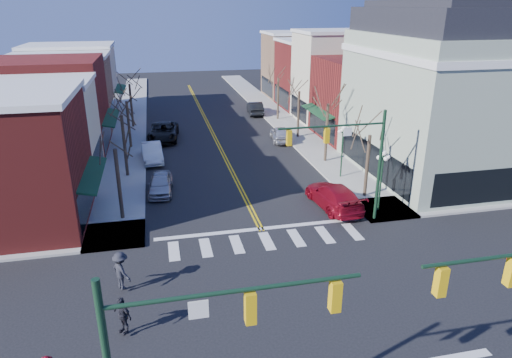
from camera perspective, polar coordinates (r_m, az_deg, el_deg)
ground at (r=21.98m, az=5.38°, el=-15.35°), size 160.00×160.00×0.00m
sidewalk_left at (r=39.08m, az=-16.18°, el=0.85°), size 3.50×70.00×0.15m
sidewalk_right at (r=41.58m, az=8.58°, el=2.67°), size 3.50×70.00×0.15m
bldg_left_stucco_a at (r=38.67m, az=-26.80°, el=4.91°), size 10.00×7.00×7.50m
bldg_left_brick_b at (r=46.16m, az=-24.72°, el=8.19°), size 10.00×9.00×8.50m
bldg_left_tan at (r=54.18m, az=-23.03°, el=9.71°), size 10.00×7.50×7.80m
bldg_left_stucco_b at (r=61.69m, az=-21.91°, el=11.26°), size 10.00×8.00×8.20m
bldg_right_brick_a at (r=48.37m, az=14.00°, el=9.69°), size 10.00×8.50×8.00m
bldg_right_stucco at (r=55.15m, az=10.54°, el=12.34°), size 10.00×7.00×10.00m
bldg_right_brick_b at (r=62.17m, az=7.80°, el=12.75°), size 10.00×8.00×8.50m
bldg_right_tan at (r=69.63m, az=5.52°, el=13.92°), size 10.00×8.00×9.00m
victorian_corner at (r=38.89m, az=22.98°, el=10.01°), size 12.25×14.25×13.30m
traffic_mast_near_left at (r=12.51m, az=-8.97°, el=-20.82°), size 6.60×0.28×7.20m
traffic_mast_far_right at (r=27.93m, az=12.00°, el=3.29°), size 6.60×0.28×7.20m
lamppost_corner at (r=30.56m, az=15.47°, el=1.06°), size 0.36×0.36×4.33m
lamppost_midblock at (r=36.11m, az=10.79°, el=4.51°), size 0.36×0.36×4.33m
tree_left_a at (r=29.84m, az=-16.75°, el=-0.76°), size 0.24×0.24×4.76m
tree_left_b at (r=37.36m, az=-16.09°, el=3.89°), size 0.24×0.24×5.04m
tree_left_c at (r=45.13m, az=-15.61°, el=6.50°), size 0.24×0.24×4.55m
tree_left_d at (r=52.89m, az=-15.31°, el=8.78°), size 0.24×0.24×4.90m
tree_right_a at (r=32.94m, az=13.71°, el=1.47°), size 0.24×0.24×4.62m
tree_right_b at (r=39.84m, az=8.80°, el=5.63°), size 0.24×0.24×5.18m
tree_right_c at (r=47.20m, az=5.32°, el=7.98°), size 0.24×0.24×4.83m
tree_right_d at (r=54.68m, az=2.77°, el=9.92°), size 0.24×0.24×4.97m
car_left_near at (r=34.09m, az=-11.86°, el=-0.57°), size 2.03×4.30×1.42m
car_left_mid at (r=41.24m, az=-12.86°, el=3.26°), size 1.96×4.86×1.57m
car_left_far at (r=47.57m, az=-11.49°, el=5.80°), size 3.45×6.38×1.70m
car_right_near at (r=31.43m, az=9.71°, el=-2.10°), size 2.77×5.82×1.64m
car_right_mid at (r=46.27m, az=3.10°, el=5.66°), size 2.33×4.68×1.53m
car_right_far at (r=57.89m, az=-0.11°, el=8.86°), size 2.11×4.96×1.59m
pedestrian_dark_a at (r=20.41m, az=-16.36°, el=-16.00°), size 0.98×1.00×1.69m
pedestrian_dark_b at (r=23.06m, az=-16.49°, el=-10.95°), size 1.32×1.45×1.95m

